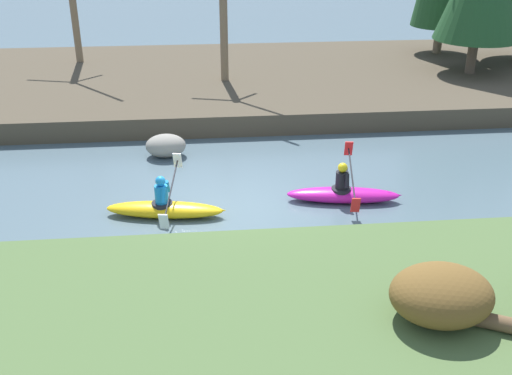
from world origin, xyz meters
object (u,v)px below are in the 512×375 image
kayaker_lead (344,193)px  boulder_midstream (166,146)px  driftwood_log (499,323)px  kayaker_middle (166,208)px

kayaker_lead → boulder_midstream: size_ratio=2.46×
boulder_midstream → driftwood_log: 10.72m
boulder_midstream → driftwood_log: driftwood_log is taller
kayaker_lead → kayaker_middle: same height
driftwood_log → kayaker_lead: bearing=125.1°
kayaker_lead → driftwood_log: bearing=-74.2°
kayaker_lead → boulder_midstream: (-4.38, 3.33, 0.10)m
kayaker_middle → driftwood_log: 7.65m
kayaker_lead → boulder_midstream: bearing=150.4°
kayaker_lead → driftwood_log: size_ratio=1.65×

